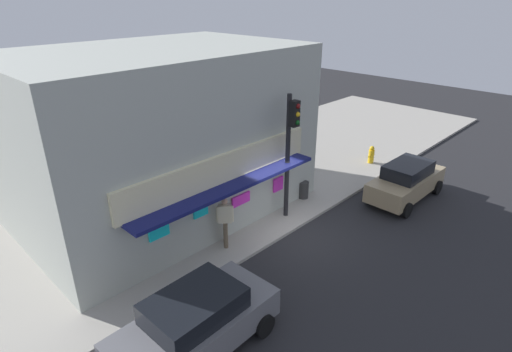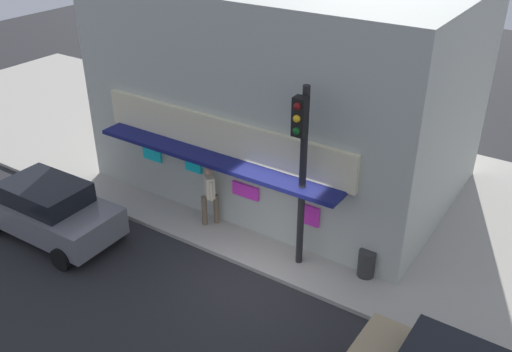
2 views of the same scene
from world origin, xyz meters
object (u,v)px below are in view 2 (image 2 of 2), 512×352
at_px(trash_can, 367,263).
at_px(pedestrian, 210,193).
at_px(parked_car_grey, 48,209).
at_px(traffic_light, 301,157).

height_order(trash_can, pedestrian, pedestrian).
xyz_separation_m(trash_can, parked_car_grey, (-8.41, -3.16, 0.37)).
relative_size(traffic_light, pedestrian, 2.67).
xyz_separation_m(traffic_light, trash_can, (1.72, 0.56, -2.80)).
height_order(traffic_light, pedestrian, traffic_light).
bearing_deg(trash_can, pedestrian, -176.59).
distance_m(trash_can, parked_car_grey, 8.99).
bearing_deg(trash_can, traffic_light, -161.96).
xyz_separation_m(traffic_light, pedestrian, (-3.10, 0.27, -2.14)).
xyz_separation_m(pedestrian, parked_car_grey, (-3.59, -2.87, -0.29)).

